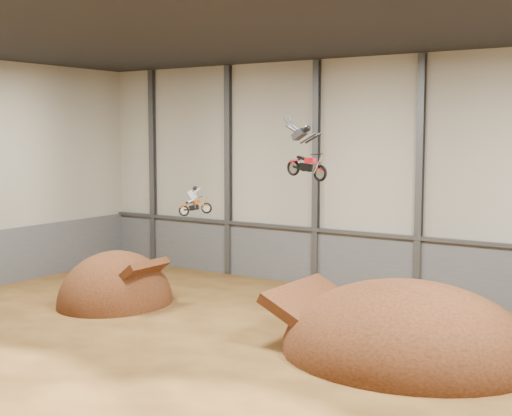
# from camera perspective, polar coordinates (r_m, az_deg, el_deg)

# --- Properties ---
(floor) EXTENTS (40.00, 40.00, 0.00)m
(floor) POSITION_cam_1_polar(r_m,az_deg,el_deg) (31.28, -3.04, -11.72)
(floor) COLOR #4D3114
(floor) RESTS_ON ground
(back_wall) EXTENTS (40.00, 0.10, 14.00)m
(back_wall) POSITION_cam_1_polar(r_m,az_deg,el_deg) (42.88, 8.88, 2.57)
(back_wall) COLOR #AFAB9B
(back_wall) RESTS_ON ground
(ceiling) EXTENTS (40.00, 40.00, 0.00)m
(ceiling) POSITION_cam_1_polar(r_m,az_deg,el_deg) (30.13, -3.19, 14.56)
(ceiling) COLOR black
(ceiling) RESTS_ON back_wall
(lower_band_back) EXTENTS (39.80, 0.18, 3.50)m
(lower_band_back) POSITION_cam_1_polar(r_m,az_deg,el_deg) (43.41, 8.71, -4.37)
(lower_band_back) COLOR #595C61
(lower_band_back) RESTS_ON ground
(steel_rail) EXTENTS (39.80, 0.35, 0.20)m
(steel_rail) POSITION_cam_1_polar(r_m,az_deg,el_deg) (42.99, 8.66, -2.04)
(steel_rail) COLOR #47494F
(steel_rail) RESTS_ON lower_band_back
(steel_column_0) EXTENTS (0.40, 0.36, 13.90)m
(steel_column_0) POSITION_cam_1_polar(r_m,az_deg,el_deg) (51.86, -8.25, 3.17)
(steel_column_0) COLOR #47494F
(steel_column_0) RESTS_ON ground
(steel_column_1) EXTENTS (0.40, 0.36, 13.90)m
(steel_column_1) POSITION_cam_1_polar(r_m,az_deg,el_deg) (47.71, -2.24, 2.98)
(steel_column_1) COLOR #47494F
(steel_column_1) RESTS_ON ground
(steel_column_2) EXTENTS (0.40, 0.36, 13.90)m
(steel_column_2) POSITION_cam_1_polar(r_m,az_deg,el_deg) (44.18, 4.83, 2.72)
(steel_column_2) COLOR #47494F
(steel_column_2) RESTS_ON ground
(steel_column_3) EXTENTS (0.40, 0.36, 13.90)m
(steel_column_3) POSITION_cam_1_polar(r_m,az_deg,el_deg) (41.42, 12.96, 2.37)
(steel_column_3) COLOR #47494F
(steel_column_3) RESTS_ON ground
(takeoff_ramp) EXTENTS (5.96, 6.88, 5.96)m
(takeoff_ramp) POSITION_cam_1_polar(r_m,az_deg,el_deg) (41.03, -11.16, -7.52)
(takeoff_ramp) COLOR #391B0E
(takeoff_ramp) RESTS_ON ground
(landing_ramp) EXTENTS (11.12, 9.84, 6.41)m
(landing_ramp) POSITION_cam_1_polar(r_m,az_deg,el_deg) (32.02, 11.94, -11.42)
(landing_ramp) COLOR #391B0E
(landing_ramp) RESTS_ON ground
(fmx_rider_a) EXTENTS (2.15, 1.35, 1.88)m
(fmx_rider_a) POSITION_cam_1_polar(r_m,az_deg,el_deg) (37.40, -4.84, 0.71)
(fmx_rider_a) COLOR #C44600
(fmx_rider_b) EXTENTS (3.27, 1.47, 2.80)m
(fmx_rider_b) POSITION_cam_1_polar(r_m,az_deg,el_deg) (30.06, 4.02, 4.75)
(fmx_rider_b) COLOR red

